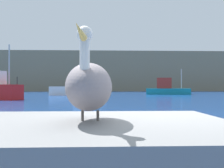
% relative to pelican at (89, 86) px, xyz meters
% --- Properties ---
extents(hillside_backdrop, '(140.00, 10.43, 9.98)m').
position_rel_pelican_xyz_m(hillside_backdrop, '(1.05, 67.22, 3.76)').
color(hillside_backdrop, '#7F755B').
rests_on(hillside_backdrop, ground).
extents(pier_dock, '(3.01, 2.31, 0.86)m').
position_rel_pelican_xyz_m(pier_dock, '(0.00, 0.01, -0.80)').
color(pier_dock, gray).
rests_on(pier_dock, ground).
extents(pelican, '(0.54, 1.43, 0.91)m').
position_rel_pelican_xyz_m(pelican, '(0.00, 0.00, 0.00)').
color(pelican, gray).
rests_on(pelican, pier_dock).
extents(fishing_boat_teal, '(6.87, 3.63, 3.87)m').
position_rel_pelican_xyz_m(fishing_boat_teal, '(10.22, 37.48, -0.38)').
color(fishing_boat_teal, teal).
rests_on(fishing_boat_teal, ground).
extents(fishing_boat_white, '(7.81, 2.80, 4.30)m').
position_rel_pelican_xyz_m(fishing_boat_white, '(-2.85, 34.55, -0.25)').
color(fishing_boat_white, white).
rests_on(fishing_boat_white, ground).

